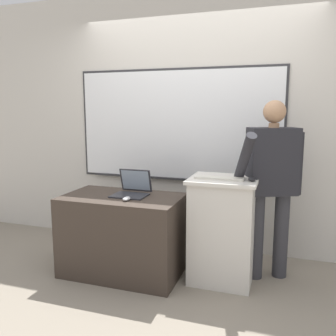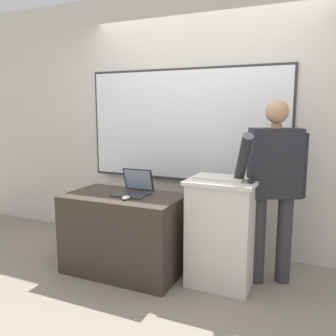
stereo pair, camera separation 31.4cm
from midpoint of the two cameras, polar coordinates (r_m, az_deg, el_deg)
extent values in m
plane|color=gray|center=(3.12, -4.70, -19.91)|extent=(30.00, 30.00, 0.00)
cube|color=beige|center=(3.89, 2.20, 7.38)|extent=(6.40, 0.12, 2.78)
cube|color=#2D2D30|center=(3.89, -0.94, 6.88)|extent=(2.28, 0.02, 1.21)
cube|color=white|center=(3.88, -0.97, 6.88)|extent=(2.23, 0.02, 1.16)
cube|color=#2D2D30|center=(3.94, -1.02, -1.77)|extent=(2.01, 0.04, 0.02)
cube|color=beige|center=(3.22, 5.94, -10.11)|extent=(0.54, 0.48, 0.91)
cube|color=beige|center=(3.10, 6.09, -1.92)|extent=(0.59, 0.52, 0.03)
cube|color=#382D26|center=(3.41, -9.91, -10.53)|extent=(1.09, 0.64, 0.74)
cylinder|color=#333338|center=(3.33, 11.33, -10.73)|extent=(0.13, 0.13, 0.78)
cylinder|color=#333338|center=(3.40, 15.14, -10.43)|extent=(0.13, 0.13, 0.78)
cube|color=#232328|center=(3.20, 13.72, 1.04)|extent=(0.48, 0.37, 0.59)
cylinder|color=tan|center=(3.17, 13.94, 6.66)|extent=(0.09, 0.09, 0.04)
sphere|color=tan|center=(3.17, 14.02, 8.77)|extent=(0.19, 0.19, 0.19)
cylinder|color=#232328|center=(2.96, 9.13, 1.18)|extent=(0.24, 0.41, 0.49)
cylinder|color=#232328|center=(3.29, 17.59, 0.64)|extent=(0.08, 0.08, 0.56)
cube|color=#28282D|center=(3.28, -8.95, -4.42)|extent=(0.31, 0.24, 0.01)
cube|color=#28282D|center=(3.39, -7.84, -1.99)|extent=(0.31, 0.07, 0.22)
cube|color=#8C9EB2|center=(3.38, -7.90, -1.98)|extent=(0.28, 0.06, 0.19)
cube|color=beige|center=(3.04, 5.31, -1.65)|extent=(0.42, 0.11, 0.02)
ellipsoid|color=#BCBCC1|center=(3.13, -9.54, -4.92)|extent=(0.06, 0.10, 0.03)
ellipsoid|color=black|center=(3.00, 10.42, -1.79)|extent=(0.06, 0.10, 0.03)
camera|label=1|loc=(0.16, -92.86, -0.47)|focal=38.00mm
camera|label=2|loc=(0.16, 87.14, 0.47)|focal=38.00mm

